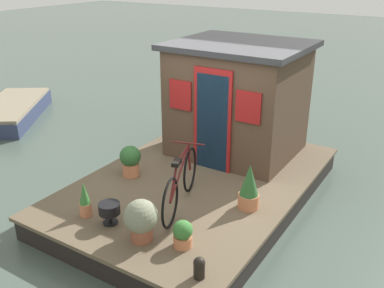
{
  "coord_description": "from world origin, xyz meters",
  "views": [
    {
      "loc": [
        -5.65,
        -3.43,
        3.81
      ],
      "look_at": [
        -0.2,
        0.0,
        1.1
      ],
      "focal_mm": 40.78,
      "sensor_mm": 36.0,
      "label": 1
    }
  ],
  "objects_px": {
    "potted_plant_geranium": "(183,234)",
    "potted_plant_mint": "(85,200)",
    "potted_plant_fern": "(141,219)",
    "mooring_bollard": "(199,267)",
    "bicycle": "(181,183)",
    "potted_plant_lavender": "(130,160)",
    "charcoal_grill": "(109,209)",
    "potted_plant_thyme": "(249,188)",
    "houseboat_cabin": "(238,98)",
    "dinghy_boat": "(12,111)"
  },
  "relations": [
    {
      "from": "potted_plant_thyme",
      "to": "charcoal_grill",
      "type": "bearing_deg",
      "value": 134.12
    },
    {
      "from": "potted_plant_fern",
      "to": "potted_plant_geranium",
      "type": "distance_m",
      "value": 0.58
    },
    {
      "from": "charcoal_grill",
      "to": "potted_plant_fern",
      "type": "bearing_deg",
      "value": -96.55
    },
    {
      "from": "bicycle",
      "to": "potted_plant_geranium",
      "type": "relative_size",
      "value": 4.55
    },
    {
      "from": "potted_plant_fern",
      "to": "potted_plant_geranium",
      "type": "bearing_deg",
      "value": -72.75
    },
    {
      "from": "potted_plant_fern",
      "to": "dinghy_boat",
      "type": "distance_m",
      "value": 7.17
    },
    {
      "from": "potted_plant_lavender",
      "to": "potted_plant_fern",
      "type": "bearing_deg",
      "value": -136.25
    },
    {
      "from": "mooring_bollard",
      "to": "dinghy_boat",
      "type": "distance_m",
      "value": 8.2
    },
    {
      "from": "potted_plant_mint",
      "to": "potted_plant_thyme",
      "type": "bearing_deg",
      "value": -52.57
    },
    {
      "from": "bicycle",
      "to": "mooring_bollard",
      "type": "bearing_deg",
      "value": -138.97
    },
    {
      "from": "potted_plant_thyme",
      "to": "charcoal_grill",
      "type": "distance_m",
      "value": 2.03
    },
    {
      "from": "mooring_bollard",
      "to": "houseboat_cabin",
      "type": "bearing_deg",
      "value": 20.46
    },
    {
      "from": "potted_plant_fern",
      "to": "dinghy_boat",
      "type": "bearing_deg",
      "value": 66.34
    },
    {
      "from": "potted_plant_fern",
      "to": "dinghy_boat",
      "type": "relative_size",
      "value": 0.18
    },
    {
      "from": "potted_plant_mint",
      "to": "charcoal_grill",
      "type": "distance_m",
      "value": 0.44
    },
    {
      "from": "houseboat_cabin",
      "to": "charcoal_grill",
      "type": "distance_m",
      "value": 3.36
    },
    {
      "from": "houseboat_cabin",
      "to": "potted_plant_mint",
      "type": "distance_m",
      "value": 3.45
    },
    {
      "from": "bicycle",
      "to": "potted_plant_fern",
      "type": "height_order",
      "value": "bicycle"
    },
    {
      "from": "potted_plant_geranium",
      "to": "mooring_bollard",
      "type": "relative_size",
      "value": 1.36
    },
    {
      "from": "potted_plant_lavender",
      "to": "charcoal_grill",
      "type": "bearing_deg",
      "value": -151.83
    },
    {
      "from": "potted_plant_thyme",
      "to": "potted_plant_mint",
      "type": "bearing_deg",
      "value": 127.43
    },
    {
      "from": "houseboat_cabin",
      "to": "potted_plant_thyme",
      "type": "distance_m",
      "value": 2.26
    },
    {
      "from": "potted_plant_lavender",
      "to": "potted_plant_mint",
      "type": "xyz_separation_m",
      "value": [
        -1.34,
        -0.27,
        -0.04
      ]
    },
    {
      "from": "bicycle",
      "to": "potted_plant_mint",
      "type": "bearing_deg",
      "value": 132.96
    },
    {
      "from": "houseboat_cabin",
      "to": "potted_plant_lavender",
      "type": "distance_m",
      "value": 2.31
    },
    {
      "from": "houseboat_cabin",
      "to": "potted_plant_fern",
      "type": "height_order",
      "value": "houseboat_cabin"
    },
    {
      "from": "charcoal_grill",
      "to": "dinghy_boat",
      "type": "distance_m",
      "value": 6.57
    },
    {
      "from": "bicycle",
      "to": "potted_plant_mint",
      "type": "relative_size",
      "value": 3.18
    },
    {
      "from": "potted_plant_geranium",
      "to": "dinghy_boat",
      "type": "distance_m",
      "value": 7.6
    },
    {
      "from": "bicycle",
      "to": "potted_plant_thyme",
      "type": "relative_size",
      "value": 2.41
    },
    {
      "from": "houseboat_cabin",
      "to": "bicycle",
      "type": "bearing_deg",
      "value": -173.66
    },
    {
      "from": "bicycle",
      "to": "potted_plant_thyme",
      "type": "xyz_separation_m",
      "value": [
        0.5,
        -0.87,
        -0.06
      ]
    },
    {
      "from": "potted_plant_fern",
      "to": "potted_plant_thyme",
      "type": "distance_m",
      "value": 1.71
    },
    {
      "from": "houseboat_cabin",
      "to": "potted_plant_geranium",
      "type": "xyz_separation_m",
      "value": [
        -3.14,
        -0.83,
        -0.86
      ]
    },
    {
      "from": "bicycle",
      "to": "potted_plant_fern",
      "type": "bearing_deg",
      "value": -178.0
    },
    {
      "from": "potted_plant_mint",
      "to": "charcoal_grill",
      "type": "relative_size",
      "value": 1.71
    },
    {
      "from": "potted_plant_geranium",
      "to": "potted_plant_mint",
      "type": "bearing_deg",
      "value": 94.64
    },
    {
      "from": "charcoal_grill",
      "to": "houseboat_cabin",
      "type": "bearing_deg",
      "value": -5.77
    },
    {
      "from": "potted_plant_lavender",
      "to": "charcoal_grill",
      "type": "relative_size",
      "value": 1.73
    },
    {
      "from": "potted_plant_lavender",
      "to": "dinghy_boat",
      "type": "height_order",
      "value": "potted_plant_lavender"
    },
    {
      "from": "potted_plant_lavender",
      "to": "potted_plant_thyme",
      "type": "distance_m",
      "value": 2.16
    },
    {
      "from": "houseboat_cabin",
      "to": "potted_plant_mint",
      "type": "bearing_deg",
      "value": 166.91
    },
    {
      "from": "potted_plant_fern",
      "to": "mooring_bollard",
      "type": "relative_size",
      "value": 2.11
    },
    {
      "from": "houseboat_cabin",
      "to": "potted_plant_lavender",
      "type": "height_order",
      "value": "houseboat_cabin"
    },
    {
      "from": "potted_plant_mint",
      "to": "mooring_bollard",
      "type": "height_order",
      "value": "potted_plant_mint"
    },
    {
      "from": "houseboat_cabin",
      "to": "bicycle",
      "type": "distance_m",
      "value": 2.43
    },
    {
      "from": "charcoal_grill",
      "to": "mooring_bollard",
      "type": "relative_size",
      "value": 1.14
    },
    {
      "from": "charcoal_grill",
      "to": "potted_plant_thyme",
      "type": "bearing_deg",
      "value": -45.88
    },
    {
      "from": "charcoal_grill",
      "to": "potted_plant_mint",
      "type": "bearing_deg",
      "value": 94.43
    },
    {
      "from": "bicycle",
      "to": "mooring_bollard",
      "type": "distance_m",
      "value": 1.64
    }
  ]
}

